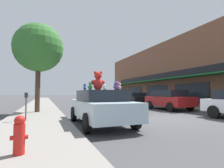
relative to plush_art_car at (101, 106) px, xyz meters
name	(u,v)px	position (x,y,z in m)	size (l,w,h in m)	color
ground_plane	(163,119)	(3.68, 0.41, -0.82)	(260.00, 260.00, 0.00)	#424244
sidewalk_near	(34,126)	(-2.68, 0.41, -0.75)	(2.91, 90.00, 0.14)	gray
storefront_row	(218,74)	(19.27, 9.04, 3.09)	(16.94, 34.85, 7.83)	brown
plush_art_car	(101,106)	(0.00, 0.00, 0.00)	(2.09, 4.67, 1.52)	#ADC6D1
teddy_bear_giant	(98,81)	(-0.06, 0.21, 1.12)	(0.66, 0.43, 0.88)	red
teddy_bear_teal	(116,86)	(0.40, -0.78, 0.85)	(0.25, 0.18, 0.33)	teal
teddy_bear_white	(104,87)	(-0.15, -0.97, 0.80)	(0.17, 0.11, 0.23)	white
teddy_bear_green	(90,86)	(-0.43, 0.17, 0.87)	(0.28, 0.21, 0.37)	green
teddy_bear_purple	(117,86)	(0.36, -1.01, 0.86)	(0.26, 0.19, 0.35)	purple
teddy_bear_yellow	(105,88)	(0.19, -0.06, 0.81)	(0.17, 0.16, 0.24)	yellow
teddy_bear_cream	(119,87)	(0.72, -0.46, 0.85)	(0.18, 0.25, 0.33)	beige
teddy_bear_orange	(118,86)	(0.47, -0.92, 0.84)	(0.18, 0.23, 0.31)	orange
teddy_bear_blue	(85,87)	(-0.56, 0.68, 0.85)	(0.20, 0.24, 0.33)	blue
parked_car_far_center	(169,99)	(7.39, 4.50, 0.06)	(2.12, 4.27, 1.64)	maroon
parked_car_far_right	(133,98)	(7.39, 10.81, -0.01)	(2.19, 4.48, 1.45)	black
street_tree	(39,48)	(-2.75, 5.34, 3.64)	(3.28, 3.28, 5.98)	#473323
fire_hydrant	(19,135)	(-2.80, -3.37, -0.28)	(0.33, 0.22, 0.79)	red
parking_meter	(26,103)	(-3.10, 1.45, 0.13)	(0.14, 0.10, 1.27)	#4C4C51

